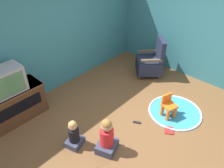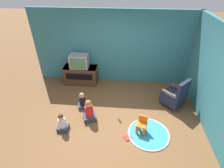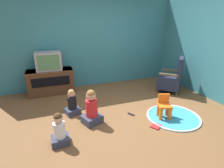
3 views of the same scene
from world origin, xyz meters
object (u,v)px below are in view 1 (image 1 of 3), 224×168
object	(u,v)px
child_watching_center	(74,135)
remote_control	(137,122)
television	(5,81)
black_armchair	(151,62)
child_watching_right	(107,138)
book	(169,130)
yellow_kid_chair	(168,107)
tv_cabinet	(12,105)

from	to	relation	value
child_watching_center	remote_control	distance (m)	1.25
television	black_armchair	distance (m)	3.29
child_watching_right	book	xyz separation A→B (m)	(1.07, -0.55, -0.28)
black_armchair	yellow_kid_chair	bearing A→B (deg)	2.56
television	child_watching_center	world-z (taller)	television
child_watching_center	book	size ratio (longest dim) A/B	2.26
tv_cabinet	child_watching_center	world-z (taller)	tv_cabinet
child_watching_right	book	bearing A→B (deg)	-47.21
yellow_kid_chair	child_watching_center	size ratio (longest dim) A/B	0.87
black_armchair	child_watching_center	size ratio (longest dim) A/B	1.75
black_armchair	book	size ratio (longest dim) A/B	3.97
child_watching_center	child_watching_right	size ratio (longest dim) A/B	0.81
book	remote_control	xyz separation A→B (m)	(-0.24, 0.56, -0.00)
tv_cabinet	child_watching_right	size ratio (longest dim) A/B	1.74
book	remote_control	size ratio (longest dim) A/B	1.60
television	tv_cabinet	bearing A→B (deg)	90.00
child_watching_center	child_watching_right	distance (m)	0.56
black_armchair	child_watching_right	size ratio (longest dim) A/B	1.43
television	yellow_kid_chair	bearing A→B (deg)	-45.68
tv_cabinet	book	size ratio (longest dim) A/B	4.85
child_watching_right	book	size ratio (longest dim) A/B	2.78
child_watching_center	remote_control	world-z (taller)	child_watching_center
tv_cabinet	book	bearing A→B (deg)	-54.05
tv_cabinet	child_watching_center	xyz separation A→B (m)	(0.36, -1.36, -0.10)
television	black_armchair	xyz separation A→B (m)	(3.09, -0.99, -0.53)
television	yellow_kid_chair	xyz separation A→B (m)	(2.06, -2.11, -0.68)
black_armchair	remote_control	size ratio (longest dim) A/B	6.34
book	black_armchair	bearing A→B (deg)	11.19
black_armchair	remote_control	distance (m)	1.82
remote_control	child_watching_right	bearing A→B (deg)	60.77
black_armchair	remote_control	world-z (taller)	black_armchair
black_armchair	book	distance (m)	1.96
child_watching_center	child_watching_right	xyz separation A→B (m)	(0.30, -0.47, 0.05)
television	child_watching_center	xyz separation A→B (m)	(0.36, -1.33, -0.65)
television	book	xyz separation A→B (m)	(1.73, -2.35, -0.88)
book	child_watching_right	bearing A→B (deg)	118.83
black_armchair	child_watching_right	bearing A→B (deg)	-26.62
yellow_kid_chair	child_watching_center	xyz separation A→B (m)	(-1.70, 0.79, 0.03)
tv_cabinet	child_watching_center	size ratio (longest dim) A/B	2.14
remote_control	tv_cabinet	bearing A→B (deg)	9.65
television	yellow_kid_chair	world-z (taller)	television
black_armchair	yellow_kid_chair	xyz separation A→B (m)	(-1.03, -1.13, -0.15)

